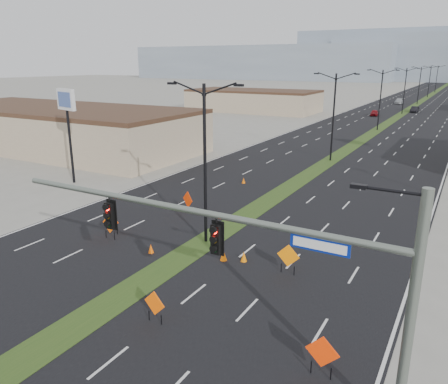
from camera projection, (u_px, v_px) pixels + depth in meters
The scene contains 29 objects.
ground at pixel (56, 340), 18.32m from camera, with size 600.00×600.00×0.00m, color gray.
road_surface at pixel (404, 112), 101.75m from camera, with size 25.00×400.00×0.02m, color black.
median_strip at pixel (404, 112), 101.75m from camera, with size 2.00×400.00×0.04m, color #244418.
building_sw_near at pixel (56, 129), 59.15m from camera, with size 40.00×16.00×5.00m, color tan.
building_sw_far at pixel (253, 102), 103.69m from camera, with size 30.00×14.00×4.50m, color tan.
mesa_west at pixel (261, 63), 305.40m from camera, with size 180.00×50.00×22.00m, color gray.
mesa_backdrop at pixel (408, 55), 294.89m from camera, with size 140.00×50.00×32.00m, color gray.
signal_mast at pixel (264, 261), 14.58m from camera, with size 16.30×0.60×8.00m.
streetlight_0 at pixel (205, 160), 26.78m from camera, with size 5.15×0.24×10.02m.
streetlight_1 at pixel (334, 115), 50.15m from camera, with size 5.15×0.24×10.02m.
streetlight_2 at pixel (380, 98), 73.51m from camera, with size 5.15×0.24×10.02m.
streetlight_3 at pixel (405, 89), 96.87m from camera, with size 5.15×0.24×10.02m.
streetlight_4 at pixel (419, 84), 120.23m from camera, with size 5.15×0.24×10.02m.
streetlight_5 at pixel (429, 81), 143.59m from camera, with size 5.15×0.24×10.02m.
streetlight_6 at pixel (437, 78), 166.95m from camera, with size 5.15×0.24×10.02m.
car_left at pixel (374, 113), 94.70m from camera, with size 1.54×3.82×1.30m, color maroon.
car_mid at pixel (415, 109), 101.62m from camera, with size 1.40×4.01×1.32m, color black.
car_far at pixel (399, 101), 122.33m from camera, with size 2.04×5.03×1.46m, color #A1A5AA.
construction_sign_0 at pixel (113, 222), 29.39m from camera, with size 1.10×0.21×1.47m.
construction_sign_1 at pixel (109, 225), 28.49m from camera, with size 1.28×0.21×1.72m.
construction_sign_2 at pixel (188, 200), 33.43m from camera, with size 1.21×0.57×1.74m.
construction_sign_3 at pixel (155, 304), 19.26m from camera, with size 1.18×0.15×1.57m.
construction_sign_4 at pixel (288, 257), 23.75m from camera, with size 1.30×0.06×1.73m.
construction_sign_5 at pixel (322, 353), 15.89m from camera, with size 1.29×0.08×1.71m.
cone_0 at pixel (151, 249), 26.56m from camera, with size 0.35×0.35×0.58m, color #F95C05.
cone_1 at pixel (244, 257), 25.41m from camera, with size 0.38×0.38×0.63m, color orange.
cone_2 at pixel (223, 255), 25.55m from camera, with size 0.41×0.41×0.68m, color #FF6B05.
cone_3 at pixel (244, 180), 41.88m from camera, with size 0.35×0.35×0.59m, color #D95B04.
pole_sign_west at pixel (67, 107), 40.27m from camera, with size 2.88×1.10×8.88m.
Camera 1 is at (13.93, -10.26, 11.18)m, focal length 35.00 mm.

